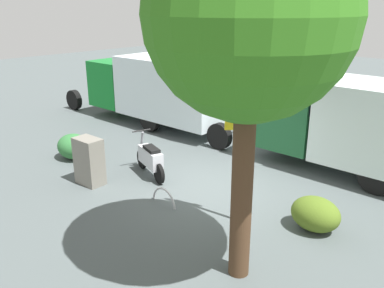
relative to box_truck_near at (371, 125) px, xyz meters
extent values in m
plane|color=#4A5253|center=(2.69, 3.56, -1.52)|extent=(60.00, 60.00, 0.00)
cylinder|color=black|center=(-0.65, 0.93, -1.07)|extent=(0.91, 0.28, 0.90)
cylinder|color=black|center=(4.53, -0.80, -1.07)|extent=(0.91, 0.28, 0.90)
cylinder|color=black|center=(4.47, 1.10, -1.07)|extent=(0.91, 0.28, 0.90)
cube|color=#1D572E|center=(2.29, 0.07, -0.12)|extent=(1.87, 2.16, 1.90)
cube|color=black|center=(2.29, 0.07, 0.48)|extent=(1.88, 2.00, 0.60)
cylinder|color=black|center=(7.74, -0.52, -1.07)|extent=(0.91, 0.28, 0.90)
cylinder|color=black|center=(7.68, 1.37, -1.07)|extent=(0.91, 0.28, 0.90)
cylinder|color=black|center=(12.84, -0.35, -1.07)|extent=(0.91, 0.28, 0.90)
cylinder|color=black|center=(12.78, 1.55, -1.07)|extent=(0.91, 0.28, 0.90)
cube|color=silver|center=(7.31, 0.41, 0.05)|extent=(4.67, 2.35, 2.26)
cube|color=#107525|center=(10.61, 0.52, -0.12)|extent=(1.87, 2.16, 1.90)
cube|color=black|center=(10.61, 0.52, 0.48)|extent=(1.88, 2.00, 0.60)
cylinder|color=black|center=(5.08, 3.96, -1.24)|extent=(0.56, 0.27, 0.56)
cylinder|color=black|center=(3.89, 4.35, -1.24)|extent=(0.56, 0.27, 0.56)
cube|color=silver|center=(4.44, 4.17, -0.96)|extent=(1.14, 0.65, 0.48)
cube|color=black|center=(4.34, 4.20, -0.69)|extent=(0.70, 0.47, 0.12)
cylinder|color=slate|center=(5.03, 3.98, -0.69)|extent=(0.29, 0.15, 0.69)
cylinder|color=black|center=(5.03, 3.98, -0.34)|extent=(0.21, 0.53, 0.04)
cylinder|color=#9E9EA3|center=(1.23, 4.51, 0.07)|extent=(0.08, 0.08, 3.19)
cylinder|color=red|center=(1.23, 4.53, 1.47)|extent=(0.71, 0.32, 0.76)
cube|color=yellow|center=(1.23, 4.53, 0.83)|extent=(0.33, 0.33, 0.44)
cylinder|color=#47301E|center=(-0.08, 6.00, 0.17)|extent=(0.37, 0.37, 3.40)
sphere|color=#30701A|center=(-0.08, 6.00, 3.02)|extent=(3.27, 3.27, 3.27)
cube|color=slate|center=(5.24, 5.65, -0.88)|extent=(0.80, 0.54, 1.30)
torus|color=#B7B7BC|center=(2.90, 5.10, -1.52)|extent=(0.85, 0.10, 0.85)
ellipsoid|color=#2E6C34|center=(7.25, 4.93, -1.13)|extent=(1.16, 0.95, 0.79)
ellipsoid|color=#4E671E|center=(-0.36, 3.64, -1.15)|extent=(1.09, 0.89, 0.74)
camera|label=1|loc=(-3.82, 11.19, 3.19)|focal=38.28mm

